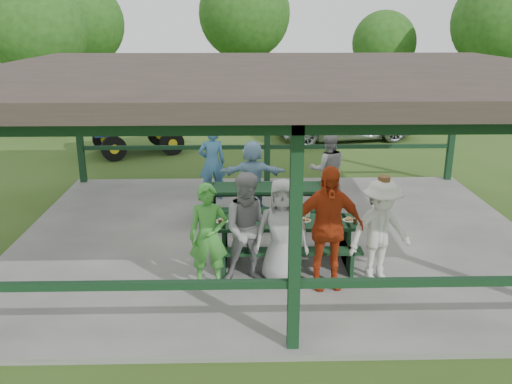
{
  "coord_description": "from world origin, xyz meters",
  "views": [
    {
      "loc": [
        -0.62,
        -9.89,
        4.16
      ],
      "look_at": [
        -0.39,
        -0.3,
        1.09
      ],
      "focal_mm": 38.0,
      "sensor_mm": 36.0,
      "label": 1
    }
  ],
  "objects_px": {
    "contestant_green": "(208,236)",
    "contestant_grey_left": "(250,229)",
    "spectator_grey": "(328,170)",
    "pickup_truck": "(344,119)",
    "picnic_table_far": "(267,199)",
    "spectator_blue": "(212,163)",
    "contestant_grey_mid": "(282,232)",
    "contestant_red": "(327,228)",
    "spectator_lblue": "(252,175)",
    "contestant_white_fedora": "(380,231)",
    "farm_trailer": "(137,132)",
    "picnic_table_near": "(285,236)"
  },
  "relations": [
    {
      "from": "spectator_lblue",
      "to": "spectator_blue",
      "type": "bearing_deg",
      "value": -39.96
    },
    {
      "from": "spectator_blue",
      "to": "contestant_grey_mid",
      "type": "bearing_deg",
      "value": 96.07
    },
    {
      "from": "picnic_table_near",
      "to": "picnic_table_far",
      "type": "distance_m",
      "value": 2.01
    },
    {
      "from": "contestant_grey_left",
      "to": "pickup_truck",
      "type": "xyz_separation_m",
      "value": [
        3.58,
        11.42,
        -0.31
      ]
    },
    {
      "from": "spectator_lblue",
      "to": "contestant_white_fedora",
      "type": "bearing_deg",
      "value": 119.97
    },
    {
      "from": "spectator_lblue",
      "to": "farm_trailer",
      "type": "bearing_deg",
      "value": -57.65
    },
    {
      "from": "picnic_table_far",
      "to": "contestant_green",
      "type": "bearing_deg",
      "value": -109.77
    },
    {
      "from": "contestant_grey_left",
      "to": "contestant_grey_mid",
      "type": "relative_size",
      "value": 1.06
    },
    {
      "from": "contestant_red",
      "to": "spectator_grey",
      "type": "distance_m",
      "value": 3.89
    },
    {
      "from": "picnic_table_far",
      "to": "contestant_red",
      "type": "distance_m",
      "value": 3.07
    },
    {
      "from": "spectator_lblue",
      "to": "spectator_grey",
      "type": "xyz_separation_m",
      "value": [
        1.68,
        0.19,
        0.07
      ]
    },
    {
      "from": "spectator_grey",
      "to": "pickup_truck",
      "type": "bearing_deg",
      "value": -103.88
    },
    {
      "from": "contestant_green",
      "to": "contestant_red",
      "type": "relative_size",
      "value": 0.85
    },
    {
      "from": "contestant_green",
      "to": "spectator_lblue",
      "type": "bearing_deg",
      "value": 76.42
    },
    {
      "from": "contestant_white_fedora",
      "to": "spectator_blue",
      "type": "bearing_deg",
      "value": 104.45
    },
    {
      "from": "contestant_red",
      "to": "spectator_lblue",
      "type": "relative_size",
      "value": 1.25
    },
    {
      "from": "contestant_green",
      "to": "picnic_table_near",
      "type": "bearing_deg",
      "value": 33.01
    },
    {
      "from": "farm_trailer",
      "to": "spectator_lblue",
      "type": "bearing_deg",
      "value": -82.36
    },
    {
      "from": "contestant_red",
      "to": "pickup_truck",
      "type": "distance_m",
      "value": 11.83
    },
    {
      "from": "spectator_lblue",
      "to": "farm_trailer",
      "type": "relative_size",
      "value": 0.41
    },
    {
      "from": "contestant_grey_left",
      "to": "contestant_white_fedora",
      "type": "relative_size",
      "value": 1.03
    },
    {
      "from": "farm_trailer",
      "to": "contestant_grey_mid",
      "type": "bearing_deg",
      "value": -90.77
    },
    {
      "from": "contestant_grey_left",
      "to": "contestant_red",
      "type": "bearing_deg",
      "value": -12.86
    },
    {
      "from": "picnic_table_near",
      "to": "contestant_grey_left",
      "type": "distance_m",
      "value": 1.08
    },
    {
      "from": "spectator_blue",
      "to": "contestant_red",
      "type": "bearing_deg",
      "value": 103.26
    },
    {
      "from": "farm_trailer",
      "to": "picnic_table_far",
      "type": "bearing_deg",
      "value": -83.39
    },
    {
      "from": "picnic_table_near",
      "to": "contestant_grey_left",
      "type": "bearing_deg",
      "value": -129.23
    },
    {
      "from": "picnic_table_far",
      "to": "contestant_white_fedora",
      "type": "relative_size",
      "value": 1.48
    },
    {
      "from": "picnic_table_near",
      "to": "picnic_table_far",
      "type": "relative_size",
      "value": 0.94
    },
    {
      "from": "spectator_lblue",
      "to": "spectator_blue",
      "type": "distance_m",
      "value": 1.23
    },
    {
      "from": "contestant_grey_left",
      "to": "contestant_red",
      "type": "distance_m",
      "value": 1.21
    },
    {
      "from": "contestant_white_fedora",
      "to": "spectator_blue",
      "type": "relative_size",
      "value": 1.01
    },
    {
      "from": "farm_trailer",
      "to": "contestant_green",
      "type": "bearing_deg",
      "value": -97.12
    },
    {
      "from": "contestant_grey_mid",
      "to": "farm_trailer",
      "type": "xyz_separation_m",
      "value": [
        -4.01,
        9.4,
        -0.28
      ]
    },
    {
      "from": "picnic_table_near",
      "to": "spectator_grey",
      "type": "bearing_deg",
      "value": 68.12
    },
    {
      "from": "picnic_table_far",
      "to": "contestant_red",
      "type": "bearing_deg",
      "value": -74.69
    },
    {
      "from": "spectator_grey",
      "to": "contestant_grey_left",
      "type": "bearing_deg",
      "value": 63.14
    },
    {
      "from": "picnic_table_far",
      "to": "spectator_blue",
      "type": "bearing_deg",
      "value": 128.41
    },
    {
      "from": "picnic_table_far",
      "to": "contestant_grey_left",
      "type": "height_order",
      "value": "contestant_grey_left"
    },
    {
      "from": "picnic_table_near",
      "to": "contestant_white_fedora",
      "type": "xyz_separation_m",
      "value": [
        1.44,
        -0.78,
        0.39
      ]
    },
    {
      "from": "contestant_white_fedora",
      "to": "spectator_lblue",
      "type": "relative_size",
      "value": 1.12
    },
    {
      "from": "contestant_grey_left",
      "to": "spectator_lblue",
      "type": "xyz_separation_m",
      "value": [
        0.11,
        3.49,
        -0.12
      ]
    },
    {
      "from": "contestant_green",
      "to": "contestant_red",
      "type": "bearing_deg",
      "value": -3.18
    },
    {
      "from": "picnic_table_far",
      "to": "spectator_blue",
      "type": "relative_size",
      "value": 1.5
    },
    {
      "from": "contestant_red",
      "to": "contestant_white_fedora",
      "type": "xyz_separation_m",
      "value": [
        0.87,
        0.14,
        -0.13
      ]
    },
    {
      "from": "contestant_green",
      "to": "contestant_grey_left",
      "type": "bearing_deg",
      "value": 8.56
    },
    {
      "from": "contestant_green",
      "to": "spectator_blue",
      "type": "height_order",
      "value": "spectator_blue"
    },
    {
      "from": "contestant_white_fedora",
      "to": "spectator_lblue",
      "type": "distance_m",
      "value": 4.02
    },
    {
      "from": "pickup_truck",
      "to": "contestant_white_fedora",
      "type": "bearing_deg",
      "value": 161.71
    },
    {
      "from": "contestant_grey_mid",
      "to": "spectator_grey",
      "type": "distance_m",
      "value": 3.92
    }
  ]
}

